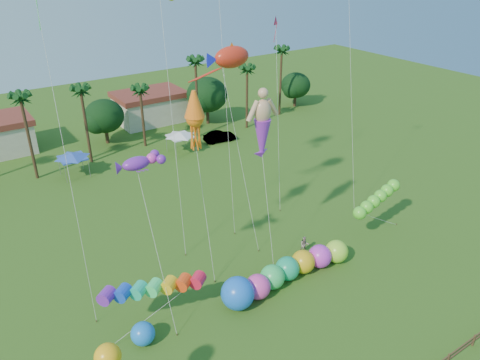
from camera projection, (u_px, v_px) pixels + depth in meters
ground at (320, 347)px, 32.95m from camera, size 160.00×160.00×0.00m
tree_line at (124, 113)px, 65.25m from camera, size 69.46×8.91×11.00m
buildings_row at (66, 125)px, 67.37m from camera, size 35.00×7.00×4.00m
tent_row at (74, 157)px, 55.49m from camera, size 31.00×4.00×0.60m
car_b at (220, 137)px, 66.80m from camera, size 4.73×2.15×1.51m
spectator_b at (304, 245)px, 42.65m from camera, size 1.01×0.95×1.66m
caterpillar_inflatable at (283, 273)px, 38.57m from camera, size 12.90×2.87×2.63m
blue_ball at (143, 334)px, 32.89m from camera, size 1.72×1.72×1.72m
rainbow_tube at (175, 289)px, 33.95m from camera, size 8.94×4.46×3.47m
green_worm at (360, 213)px, 43.12m from camera, size 9.04×2.04×3.92m
orange_ball_kite at (108, 357)px, 24.85m from camera, size 1.76×1.76×6.50m
merman_kite at (262, 128)px, 37.77m from camera, size 2.65×4.25×14.87m
fish_kite at (232, 57)px, 39.22m from camera, size 5.10×5.98×17.91m
squid_kite at (195, 118)px, 36.64m from camera, size 2.07×4.99×15.48m
lobster_kite at (136, 164)px, 32.26m from camera, size 3.87×6.34×12.50m
delta_kite_red at (276, 25)px, 45.33m from camera, size 2.49×4.61×19.24m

